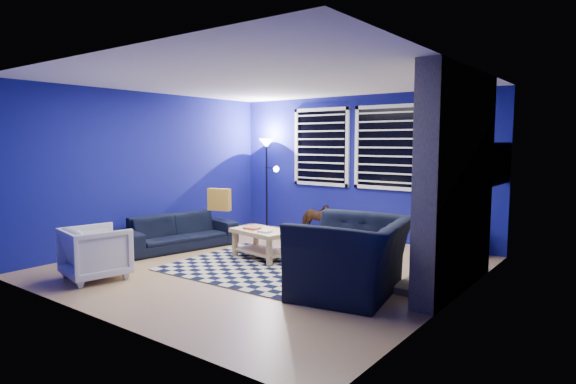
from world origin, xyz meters
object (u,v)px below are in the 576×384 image
(cabinet, at_px, (458,239))
(floor_lamp, at_px, (267,155))
(rocking_horse, at_px, (315,218))
(sofa, at_px, (178,232))
(coffee_table, at_px, (262,238))
(armchair_big, at_px, (352,257))
(tv, at_px, (499,164))
(armchair_bent, at_px, (96,253))

(cabinet, xyz_separation_m, floor_lamp, (-3.71, -0.00, 1.20))
(rocking_horse, height_order, cabinet, rocking_horse)
(sofa, xyz_separation_m, cabinet, (3.70, 2.26, -0.02))
(sofa, distance_m, floor_lamp, 2.54)
(coffee_table, bearing_deg, cabinet, 42.47)
(armchair_big, bearing_deg, coffee_table, -119.77)
(tv, xyz_separation_m, sofa, (-4.28, -2.01, -1.13))
(coffee_table, height_order, cabinet, cabinet)
(armchair_bent, xyz_separation_m, cabinet, (3.19, 4.00, -0.08))
(armchair_big, bearing_deg, armchair_bent, -75.05)
(rocking_horse, bearing_deg, cabinet, -88.19)
(tv, relative_size, armchair_bent, 1.39)
(sofa, relative_size, cabinet, 2.81)
(rocking_horse, bearing_deg, floor_lamp, 80.70)
(armchair_big, bearing_deg, rocking_horse, -149.92)
(armchair_bent, xyz_separation_m, rocking_horse, (0.71, 3.83, 0.01))
(tv, bearing_deg, cabinet, 156.79)
(armchair_big, height_order, floor_lamp, floor_lamp)
(rocking_horse, height_order, coffee_table, rocking_horse)
(tv, height_order, armchair_bent, tv)
(rocking_horse, bearing_deg, armchair_bent, 167.55)
(cabinet, height_order, floor_lamp, floor_lamp)
(coffee_table, xyz_separation_m, floor_lamp, (-1.53, 1.99, 1.13))
(tv, xyz_separation_m, floor_lamp, (-4.30, 0.25, 0.04))
(armchair_big, bearing_deg, sofa, -107.01)
(sofa, relative_size, armchair_big, 1.40)
(armchair_big, height_order, armchair_bent, armchair_big)
(armchair_big, height_order, coffee_table, armchair_big)
(tv, bearing_deg, armchair_big, -111.40)
(sofa, bearing_deg, coffee_table, -67.91)
(sofa, bearing_deg, tv, -52.65)
(armchair_bent, distance_m, rocking_horse, 3.90)
(tv, height_order, cabinet, tv)
(sofa, relative_size, coffee_table, 1.88)
(sofa, relative_size, floor_lamp, 1.05)
(armchair_bent, height_order, rocking_horse, armchair_bent)
(sofa, height_order, armchair_bent, armchair_bent)
(rocking_horse, xyz_separation_m, coffee_table, (0.30, -1.83, -0.02))
(rocking_horse, relative_size, cabinet, 0.97)
(armchair_bent, height_order, cabinet, armchair_bent)
(armchair_bent, bearing_deg, tv, -123.24)
(rocking_horse, bearing_deg, armchair_big, -141.07)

